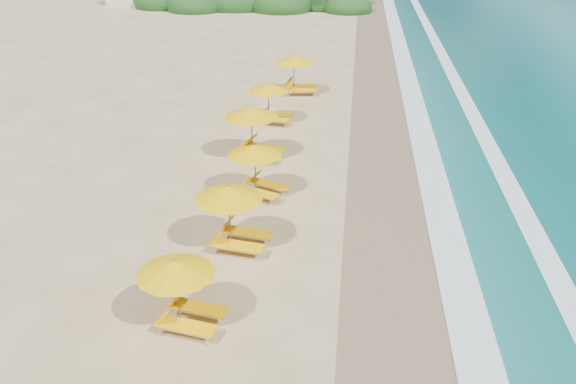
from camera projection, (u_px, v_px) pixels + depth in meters
The scene contains 9 objects.
ground at pixel (288, 222), 20.67m from camera, with size 160.00×160.00×0.00m, color #D5B57D.
wet_sand at pixel (402, 229), 20.25m from camera, with size 4.00×160.00×0.01m, color #836E4E.
surf_foam at pixel (481, 233), 19.96m from camera, with size 4.00×160.00×0.01m.
station_2 at pixel (183, 289), 15.11m from camera, with size 2.50×2.38×2.09m.
station_3 at pixel (234, 213), 18.60m from camera, with size 2.70×2.57×2.28m.
station_4 at pixel (259, 167), 22.06m from camera, with size 2.75×2.71×2.12m.
station_5 at pixel (256, 129), 25.30m from camera, with size 3.05×2.98×2.41m.
station_6 at pixel (272, 100), 29.52m from camera, with size 2.55×2.43×2.15m.
station_7 at pixel (297, 72), 34.01m from camera, with size 2.79×2.65×2.37m.
Camera 1 is at (2.10, -17.89, 10.18)m, focal length 36.22 mm.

